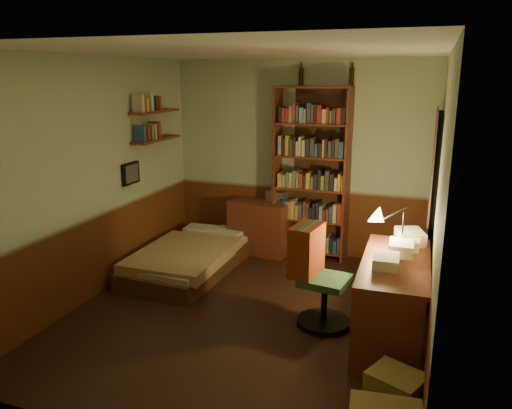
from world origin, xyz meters
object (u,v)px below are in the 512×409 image
(bookshelf, at_px, (311,174))
(desk, at_px, (393,300))
(dresser, at_px, (260,227))
(bed, at_px, (190,249))
(desk_lamp, at_px, (404,214))
(office_chair, at_px, (325,284))
(mini_stereo, at_px, (277,196))
(cardboard_box_b, at_px, (396,390))

(bookshelf, distance_m, desk, 2.37)
(bookshelf, bearing_deg, desk, -52.37)
(dresser, bearing_deg, bed, -116.34)
(desk, distance_m, desk_lamp, 0.82)
(bed, relative_size, office_chair, 2.11)
(mini_stereo, xyz_separation_m, office_chair, (1.07, -1.88, -0.36))
(mini_stereo, relative_size, desk, 0.18)
(mini_stereo, bearing_deg, office_chair, -52.57)
(mini_stereo, bearing_deg, desk_lamp, -33.45)
(bed, bearing_deg, desk_lamp, -8.21)
(bookshelf, xyz_separation_m, office_chair, (0.60, -1.84, -0.69))
(bed, xyz_separation_m, bookshelf, (1.30, 0.99, 0.86))
(bed, relative_size, cardboard_box_b, 4.80)
(bookshelf, height_order, desk, bookshelf)
(bed, height_order, cardboard_box_b, bed)
(bed, distance_m, dresser, 1.10)
(dresser, distance_m, desk, 2.62)
(office_chair, bearing_deg, desk_lamp, 37.14)
(bookshelf, bearing_deg, cardboard_box_b, -60.70)
(dresser, relative_size, mini_stereo, 3.09)
(bed, bearing_deg, office_chair, -21.54)
(desk_lamp, bearing_deg, mini_stereo, 125.74)
(bed, distance_m, desk_lamp, 2.73)
(bed, xyz_separation_m, office_chair, (1.89, -0.85, 0.16))
(mini_stereo, relative_size, office_chair, 0.30)
(cardboard_box_b, bearing_deg, dresser, 126.04)
(bed, bearing_deg, cardboard_box_b, -32.88)
(desk_lamp, xyz_separation_m, cardboard_box_b, (0.10, -1.41, -0.97))
(dresser, height_order, bookshelf, bookshelf)
(bed, height_order, office_chair, office_chair)
(dresser, relative_size, cardboard_box_b, 2.13)
(desk_lamp, distance_m, office_chair, 1.01)
(bed, xyz_separation_m, desk_lamp, (2.56, -0.49, 0.84))
(mini_stereo, height_order, bookshelf, bookshelf)
(office_chair, distance_m, cardboard_box_b, 1.33)
(bookshelf, height_order, cardboard_box_b, bookshelf)
(mini_stereo, height_order, desk, mini_stereo)
(mini_stereo, height_order, desk_lamp, desk_lamp)
(mini_stereo, bearing_deg, cardboard_box_b, -50.09)
(dresser, height_order, mini_stereo, mini_stereo)
(desk, bearing_deg, office_chair, 176.30)
(desk_lamp, distance_m, cardboard_box_b, 1.71)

